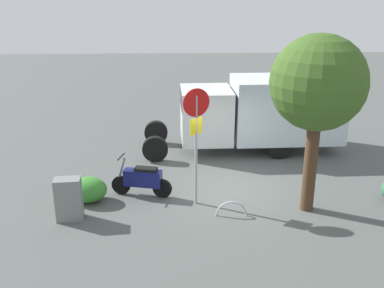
% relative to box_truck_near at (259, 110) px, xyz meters
% --- Properties ---
extents(ground_plane, '(60.00, 60.00, 0.00)m').
position_rel_box_truck_near_xyz_m(ground_plane, '(1.39, 3.36, -1.54)').
color(ground_plane, '#4E5350').
extents(box_truck_near, '(7.27, 2.32, 2.71)m').
position_rel_box_truck_near_xyz_m(box_truck_near, '(0.00, 0.00, 0.00)').
color(box_truck_near, black).
rests_on(box_truck_near, ground).
extents(motorcycle, '(1.78, 0.70, 1.20)m').
position_rel_box_truck_near_xyz_m(motorcycle, '(4.06, 3.78, -1.02)').
color(motorcycle, black).
rests_on(motorcycle, ground).
extents(stop_sign, '(0.71, 0.33, 3.31)m').
position_rel_box_truck_near_xyz_m(stop_sign, '(2.53, 4.34, 0.67)').
color(stop_sign, '#9E9EA3').
rests_on(stop_sign, ground).
extents(street_tree, '(2.44, 2.44, 4.74)m').
position_rel_box_truck_near_xyz_m(street_tree, '(-0.49, 4.80, 1.94)').
color(street_tree, '#47301E').
rests_on(street_tree, ground).
extents(utility_cabinet, '(0.70, 0.48, 1.15)m').
position_rel_box_truck_near_xyz_m(utility_cabinet, '(5.88, 5.10, -0.96)').
color(utility_cabinet, slate).
rests_on(utility_cabinet, ground).
extents(bike_rack_hoop, '(0.85, 0.09, 0.85)m').
position_rel_box_truck_near_xyz_m(bike_rack_hoop, '(1.62, 5.10, -1.54)').
color(bike_rack_hoop, '#B7B7BC').
rests_on(bike_rack_hoop, ground).
extents(shrub_near_sign, '(1.06, 0.86, 0.72)m').
position_rel_box_truck_near_xyz_m(shrub_near_sign, '(5.58, 4.09, -1.18)').
color(shrub_near_sign, '#36802C').
rests_on(shrub_near_sign, ground).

